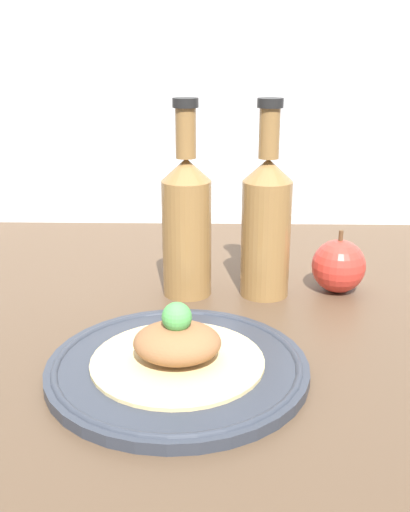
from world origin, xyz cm
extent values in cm
cube|color=brown|center=(0.00, 0.00, -2.00)|extent=(180.00, 110.00, 4.00)
cube|color=silver|center=(0.00, 53.50, 40.00)|extent=(180.00, 3.00, 80.00)
cylinder|color=#2D333D|center=(-1.39, -5.89, 0.62)|extent=(27.80, 27.80, 1.24)
torus|color=#2D333D|center=(-1.39, -5.89, 1.06)|extent=(26.45, 26.45, 0.87)
cylinder|color=#D6BC7F|center=(-1.39, -5.89, 1.44)|extent=(18.41, 18.41, 0.40)
ellipsoid|color=brown|center=(-1.39, -5.89, 3.62)|extent=(9.23, 7.85, 3.95)
sphere|color=#4CA34C|center=(-1.39, -5.89, 6.54)|extent=(3.15, 3.15, 3.15)
cylinder|color=olive|center=(-1.50, 16.31, 8.04)|extent=(6.73, 6.73, 16.08)
cone|color=olive|center=(-1.50, 16.31, 17.60)|extent=(6.73, 6.73, 3.03)
cylinder|color=olive|center=(-1.50, 16.31, 22.35)|extent=(2.69, 2.69, 6.47)
cylinder|color=black|center=(-1.50, 16.31, 26.18)|extent=(3.37, 3.37, 1.20)
cylinder|color=olive|center=(9.30, 16.31, 8.04)|extent=(6.73, 6.73, 16.08)
cone|color=olive|center=(9.30, 16.31, 17.60)|extent=(6.73, 6.73, 3.03)
cylinder|color=olive|center=(9.30, 16.31, 22.35)|extent=(2.69, 2.69, 6.47)
cylinder|color=black|center=(9.30, 16.31, 26.18)|extent=(3.37, 3.37, 1.20)
sphere|color=red|center=(19.78, 17.52, 3.77)|extent=(7.53, 7.53, 7.53)
cylinder|color=brown|center=(19.78, 17.52, 8.13)|extent=(0.60, 0.60, 1.70)
camera|label=1|loc=(2.82, -61.90, 32.58)|focal=42.00mm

